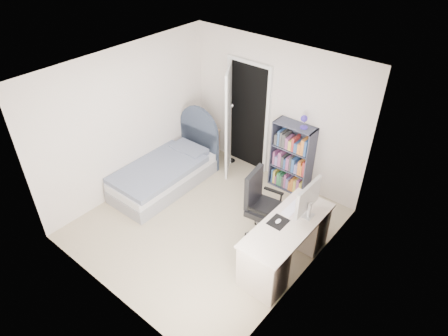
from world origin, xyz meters
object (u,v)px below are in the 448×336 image
Objects in this scene: nightstand at (204,136)px; bookcase at (292,160)px; office_chair at (261,202)px; bed at (167,172)px; desk at (286,242)px; floor_lamp at (231,139)px.

bookcase reaches higher than nightstand.
bed is at bearing -179.43° from office_chair.
bed is at bearing -82.85° from nightstand.
bed is at bearing 175.01° from desk.
bookcase is 0.97× the size of desk.
desk is at bearing -4.99° from bed.
floor_lamp is at bearing 145.46° from desk.
floor_lamp is 0.85× the size of bookcase.
desk reaches higher than bed.
bookcase reaches higher than bed.
floor_lamp is at bearing 141.39° from office_chair.
bed is at bearing -142.73° from bookcase.
floor_lamp is at bearing 71.33° from bed.
bed is 2.64m from desk.
bed is 3.06× the size of nightstand.
bookcase is 1.79m from desk.
bookcase is at bearing 101.95° from office_chair.
office_chair is (2.16, -1.14, 0.20)m from nightstand.
bookcase is (1.30, 0.04, 0.06)m from floor_lamp.
nightstand is (-0.15, 1.16, 0.15)m from bed.
office_chair is (2.01, 0.02, 0.35)m from bed.
bookcase is at bearing 4.73° from nightstand.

